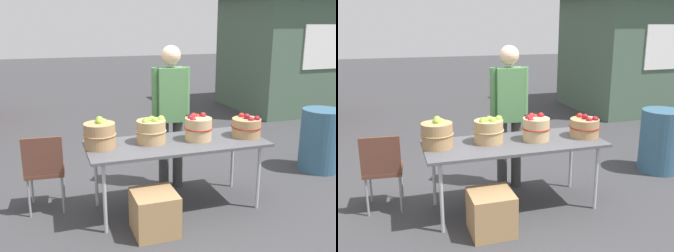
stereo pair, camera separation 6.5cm
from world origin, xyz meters
TOP-DOWN VIEW (x-y plane):
  - ground_plane at (0.00, 0.00)m, footprint 40.00×40.00m
  - market_table at (0.00, 0.00)m, footprint 1.90×0.76m
  - apple_basket_green_0 at (-0.80, 0.07)m, footprint 0.33×0.33m
  - apple_basket_green_1 at (-0.26, 0.08)m, footprint 0.33×0.33m
  - apple_basket_red_0 at (0.25, 0.01)m, footprint 0.31×0.31m
  - apple_basket_red_1 at (0.81, -0.03)m, footprint 0.34×0.34m
  - vendor_adult at (0.12, 0.55)m, footprint 0.46×0.26m
  - food_kiosk at (4.47, 4.15)m, footprint 3.57×2.98m
  - folding_chair at (-1.36, 0.34)m, footprint 0.43×0.43m
  - trash_barrel at (2.25, 0.44)m, footprint 0.55×0.55m
  - produce_crate at (-0.38, -0.44)m, footprint 0.42×0.42m

SIDE VIEW (x-z plane):
  - ground_plane at x=0.00m, z-range 0.00..0.00m
  - produce_crate at x=-0.38m, z-range 0.00..0.42m
  - trash_barrel at x=2.25m, z-range 0.00..0.85m
  - folding_chair at x=-1.36m, z-range 0.08..0.94m
  - market_table at x=0.00m, z-range 0.33..1.08m
  - apple_basket_red_1 at x=0.81m, z-range 0.73..0.99m
  - apple_basket_red_0 at x=0.25m, z-range 0.74..1.03m
  - apple_basket_green_1 at x=-0.26m, z-range 0.74..1.02m
  - apple_basket_green_0 at x=-0.80m, z-range 0.74..1.04m
  - vendor_adult at x=0.12m, z-range 0.15..1.88m
  - food_kiosk at x=4.47m, z-range 0.01..2.75m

